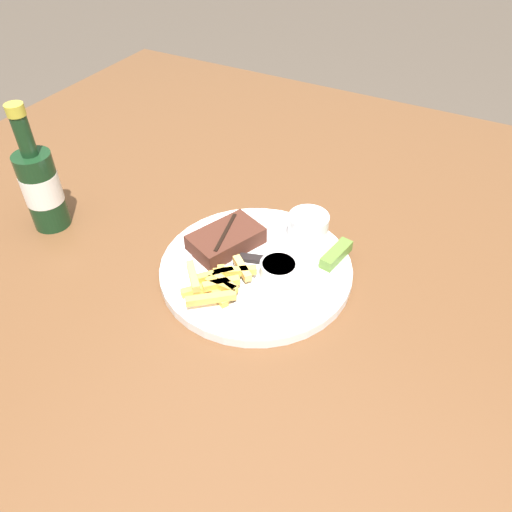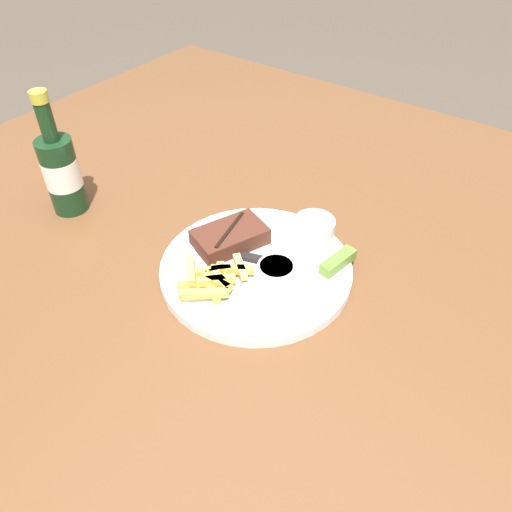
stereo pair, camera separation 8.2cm
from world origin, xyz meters
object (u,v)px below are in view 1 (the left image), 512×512
(fork_utensil, at_px, (240,300))
(knife_utensil, at_px, (232,257))
(steak_portion, at_px, (226,239))
(beer_bottle, at_px, (41,186))
(dinner_plate, at_px, (256,269))
(coleslaw_cup, at_px, (308,226))
(pickle_spear, at_px, (336,254))
(dipping_sauce_cup, at_px, (279,269))

(fork_utensil, height_order, knife_utensil, knife_utensil)
(knife_utensil, bearing_deg, steak_portion, -58.84)
(fork_utensil, xyz_separation_m, beer_bottle, (0.02, 0.42, 0.07))
(dinner_plate, distance_m, coleslaw_cup, 0.12)
(steak_portion, relative_size, pickle_spear, 1.87)
(steak_portion, height_order, coleslaw_cup, coleslaw_cup)
(pickle_spear, bearing_deg, steak_portion, 108.25)
(dinner_plate, height_order, steak_portion, steak_portion)
(steak_portion, xyz_separation_m, coleslaw_cup, (0.09, -0.12, 0.01))
(dipping_sauce_cup, distance_m, pickle_spear, 0.11)
(steak_portion, xyz_separation_m, dipping_sauce_cup, (-0.03, -0.11, 0.00))
(dipping_sauce_cup, xyz_separation_m, fork_utensil, (-0.08, 0.03, -0.01))
(knife_utensil, bearing_deg, dipping_sauce_cup, 159.92)
(dinner_plate, relative_size, coleslaw_cup, 4.57)
(coleslaw_cup, distance_m, beer_bottle, 0.48)
(coleslaw_cup, bearing_deg, steak_portion, 127.32)
(knife_utensil, relative_size, beer_bottle, 0.68)
(steak_portion, bearing_deg, dinner_plate, -104.70)
(pickle_spear, xyz_separation_m, beer_bottle, (-0.14, 0.52, 0.06))
(steak_portion, distance_m, knife_utensil, 0.04)
(pickle_spear, height_order, beer_bottle, beer_bottle)
(dipping_sauce_cup, bearing_deg, steak_portion, 77.42)
(dipping_sauce_cup, relative_size, pickle_spear, 0.81)
(knife_utensil, bearing_deg, dinner_plate, 166.97)
(pickle_spear, distance_m, knife_utensil, 0.18)
(coleslaw_cup, height_order, pickle_spear, coleslaw_cup)
(pickle_spear, bearing_deg, coleslaw_cup, 66.42)
(fork_utensil, bearing_deg, steak_portion, 28.79)
(dipping_sauce_cup, bearing_deg, pickle_spear, -37.93)
(pickle_spear, xyz_separation_m, knife_utensil, (-0.08, 0.16, -0.01))
(pickle_spear, bearing_deg, fork_utensil, 149.49)
(dipping_sauce_cup, distance_m, fork_utensil, 0.08)
(coleslaw_cup, relative_size, pickle_spear, 0.93)
(coleslaw_cup, distance_m, dipping_sauce_cup, 0.11)
(fork_utensil, height_order, beer_bottle, beer_bottle)
(dinner_plate, bearing_deg, knife_utensil, 94.54)
(beer_bottle, bearing_deg, fork_utensil, -92.84)
(dinner_plate, bearing_deg, beer_bottle, 98.90)
(steak_portion, height_order, pickle_spear, steak_portion)
(beer_bottle, bearing_deg, dinner_plate, -81.10)
(steak_portion, xyz_separation_m, fork_utensil, (-0.10, -0.09, -0.01))
(fork_utensil, bearing_deg, beer_bottle, 76.08)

